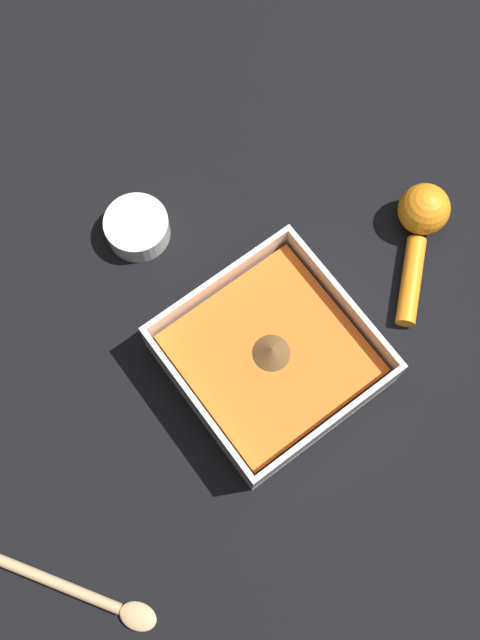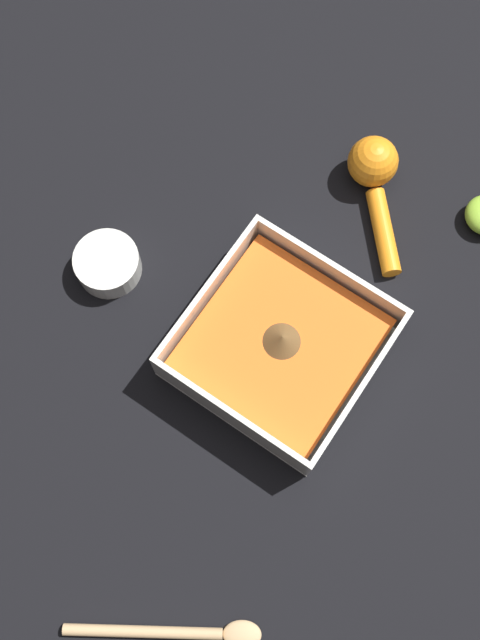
# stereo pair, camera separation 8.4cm
# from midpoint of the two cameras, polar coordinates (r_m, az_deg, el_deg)

# --- Properties ---
(ground_plane) EXTENTS (4.00, 4.00, 0.00)m
(ground_plane) POSITION_cam_midpoint_polar(r_m,az_deg,el_deg) (0.87, 7.76, -2.82)
(ground_plane) COLOR black
(square_dish) EXTENTS (0.20, 0.20, 0.07)m
(square_dish) POSITION_cam_midpoint_polar(r_m,az_deg,el_deg) (0.84, 5.18, -3.33)
(square_dish) COLOR silver
(square_dish) RESTS_ON ground_plane
(spice_bowl) EXTENTS (0.08, 0.08, 0.03)m
(spice_bowl) POSITION_cam_midpoint_polar(r_m,az_deg,el_deg) (0.90, -5.22, 6.59)
(spice_bowl) COLOR silver
(spice_bowl) RESTS_ON ground_plane
(lemon_squeezer) EXTENTS (0.13, 0.14, 0.06)m
(lemon_squeezer) POSITION_cam_midpoint_polar(r_m,az_deg,el_deg) (0.92, 16.20, 6.70)
(lemon_squeezer) COLOR orange
(lemon_squeezer) RESTS_ON ground_plane
(wooden_spoon) EXTENTS (0.18, 0.13, 0.01)m
(wooden_spoon) POSITION_cam_midpoint_polar(r_m,az_deg,el_deg) (0.84, -9.41, -20.21)
(wooden_spoon) COLOR tan
(wooden_spoon) RESTS_ON ground_plane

